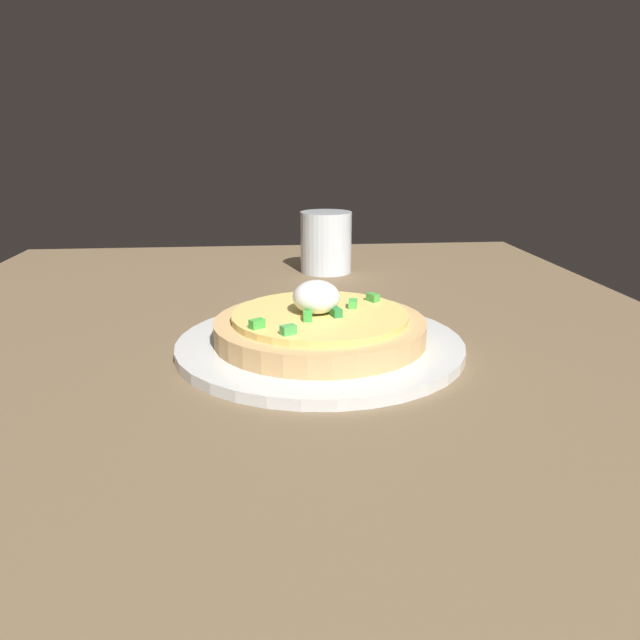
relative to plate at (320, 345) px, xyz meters
The scene contains 4 objects.
dining_table 6.17cm from the plate, 146.60° to the left, with size 126.97×89.92×2.02cm, color brown.
plate is the anchor object (origin of this frame).
pizza 1.98cm from the plate, 113.10° to the left, with size 20.35×20.35×5.91cm.
cup_near 35.19cm from the plate, ahead, with size 7.72×7.72×9.10cm.
Camera 1 is at (-49.57, 1.83, 21.95)cm, focal length 33.61 mm.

